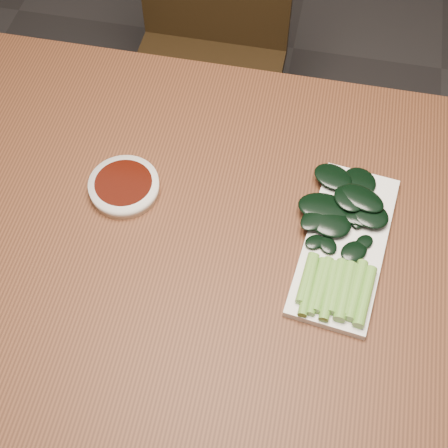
% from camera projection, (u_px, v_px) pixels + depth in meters
% --- Properties ---
extents(ground, '(6.00, 6.00, 0.00)m').
position_uv_depth(ground, '(224.00, 383.00, 1.67)').
color(ground, '#2D2A2A').
rests_on(ground, ground).
extents(table, '(1.40, 0.80, 0.75)m').
position_uv_depth(table, '(224.00, 258.00, 1.10)').
color(table, '#4F2916').
rests_on(table, ground).
extents(chair_far, '(0.40, 0.40, 0.89)m').
position_uv_depth(chair_far, '(207.00, 55.00, 1.65)').
color(chair_far, black).
rests_on(chair_far, ground).
extents(sauce_bowl, '(0.12, 0.12, 0.03)m').
position_uv_depth(sauce_bowl, '(124.00, 187.00, 1.08)').
color(sauce_bowl, white).
rests_on(sauce_bowl, table).
extents(serving_plate, '(0.16, 0.32, 0.01)m').
position_uv_depth(serving_plate, '(345.00, 244.00, 1.02)').
color(serving_plate, white).
rests_on(serving_plate, table).
extents(gai_lan, '(0.16, 0.32, 0.03)m').
position_uv_depth(gai_lan, '(340.00, 240.00, 1.01)').
color(gai_lan, '#66A037').
rests_on(gai_lan, serving_plate).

